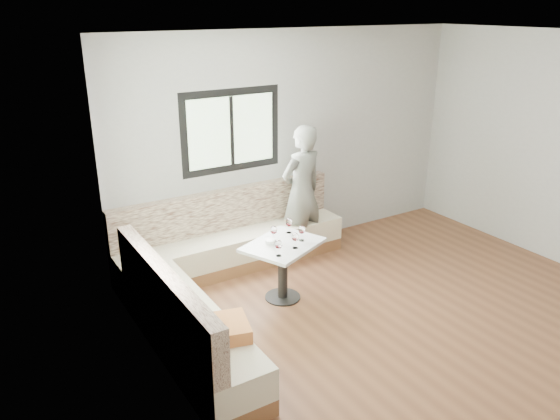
% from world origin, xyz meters
% --- Properties ---
extents(room, '(5.01, 5.01, 2.81)m').
position_xyz_m(room, '(-0.08, 0.08, 1.41)').
color(room, brown).
rests_on(room, ground).
extents(banquette, '(2.90, 2.80, 0.95)m').
position_xyz_m(banquette, '(-1.59, 1.62, 0.33)').
color(banquette, brown).
rests_on(banquette, ground).
extents(table, '(0.99, 0.89, 0.66)m').
position_xyz_m(table, '(-0.94, 1.27, 0.50)').
color(table, black).
rests_on(table, ground).
extents(person, '(0.68, 0.50, 1.70)m').
position_xyz_m(person, '(-0.12, 2.14, 0.85)').
color(person, slate).
rests_on(person, ground).
extents(olive_ramekin, '(0.11, 0.11, 0.04)m').
position_xyz_m(olive_ramekin, '(-1.06, 1.33, 0.68)').
color(olive_ramekin, white).
rests_on(olive_ramekin, table).
extents(wine_glass_a, '(0.08, 0.08, 0.17)m').
position_xyz_m(wine_glass_a, '(-1.14, 1.03, 0.78)').
color(wine_glass_a, white).
rests_on(wine_glass_a, table).
extents(wine_glass_b, '(0.08, 0.08, 0.17)m').
position_xyz_m(wine_glass_b, '(-0.89, 1.10, 0.78)').
color(wine_glass_b, white).
rests_on(wine_glass_b, table).
extents(wine_glass_c, '(0.08, 0.08, 0.17)m').
position_xyz_m(wine_glass_c, '(-0.73, 1.22, 0.78)').
color(wine_glass_c, white).
rests_on(wine_glass_c, table).
extents(wine_glass_d, '(0.08, 0.08, 0.17)m').
position_xyz_m(wine_glass_d, '(-0.99, 1.38, 0.78)').
color(wine_glass_d, white).
rests_on(wine_glass_d, table).
extents(wine_glass_e, '(0.08, 0.08, 0.17)m').
position_xyz_m(wine_glass_e, '(-0.73, 1.47, 0.78)').
color(wine_glass_e, white).
rests_on(wine_glass_e, table).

